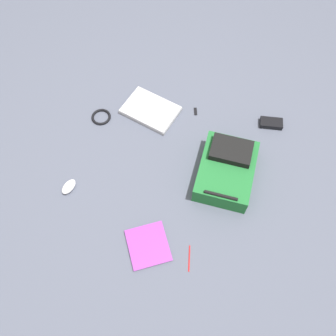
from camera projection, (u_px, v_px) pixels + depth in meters
ground_plane at (170, 177)px, 2.17m from camera, size 3.85×3.85×0.00m
backpack at (227, 169)px, 2.12m from camera, size 0.32×0.42×0.16m
laptop at (150, 110)px, 2.38m from camera, size 0.38×0.30×0.03m
book_blue at (148, 246)px, 1.97m from camera, size 0.30×0.30×0.02m
computer_mouse at (69, 187)px, 2.12m from camera, size 0.08×0.11×0.04m
cable_coil at (101, 117)px, 2.36m from camera, size 0.12×0.12×0.02m
power_brick at (271, 123)px, 2.33m from camera, size 0.15×0.10×0.03m
pen_black at (189, 258)px, 1.94m from camera, size 0.04×0.13×0.01m
usb_stick at (196, 111)px, 2.39m from camera, size 0.04×0.06×0.01m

